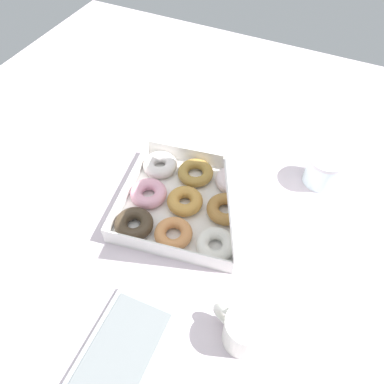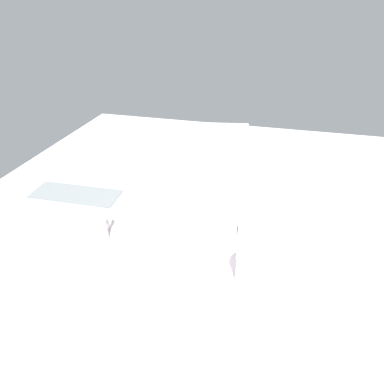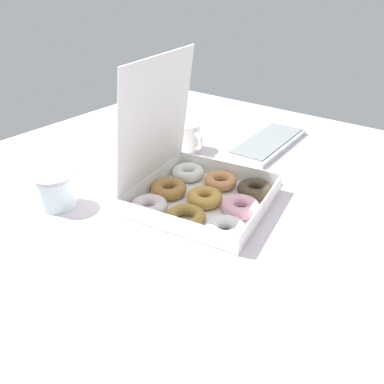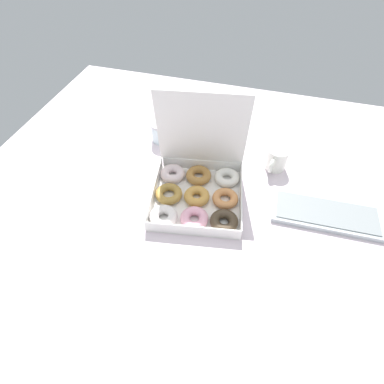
% 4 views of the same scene
% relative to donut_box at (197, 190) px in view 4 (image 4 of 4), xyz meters
% --- Properties ---
extents(ground_plane, '(1.80, 1.80, 0.02)m').
position_rel_donut_box_xyz_m(ground_plane, '(-0.02, -0.05, -0.05)').
color(ground_plane, silver).
extents(donut_box, '(0.38, 0.39, 0.38)m').
position_rel_donut_box_xyz_m(donut_box, '(0.00, 0.00, 0.00)').
color(donut_box, white).
rests_on(donut_box, ground_plane).
extents(keyboard, '(0.38, 0.16, 0.02)m').
position_rel_donut_box_xyz_m(keyboard, '(0.47, 0.04, -0.03)').
color(keyboard, silver).
rests_on(keyboard, ground_plane).
extents(coffee_mug, '(0.08, 0.12, 0.09)m').
position_rel_donut_box_xyz_m(coffee_mug, '(0.27, 0.24, 0.01)').
color(coffee_mug, white).
rests_on(coffee_mug, ground_plane).
extents(glass_jar, '(0.10, 0.10, 0.09)m').
position_rel_donut_box_xyz_m(glass_jar, '(-0.24, 0.29, 0.01)').
color(glass_jar, silver).
rests_on(glass_jar, ground_plane).
extents(paper_napkin, '(0.18, 0.17, 0.00)m').
position_rel_donut_box_xyz_m(paper_napkin, '(-0.17, -0.32, -0.04)').
color(paper_napkin, white).
rests_on(paper_napkin, ground_plane).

